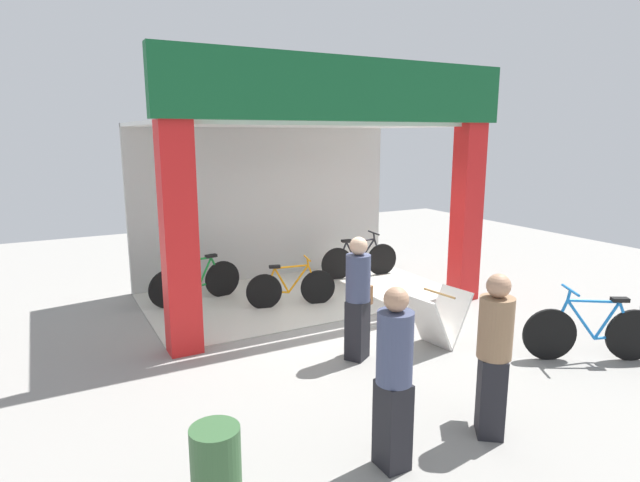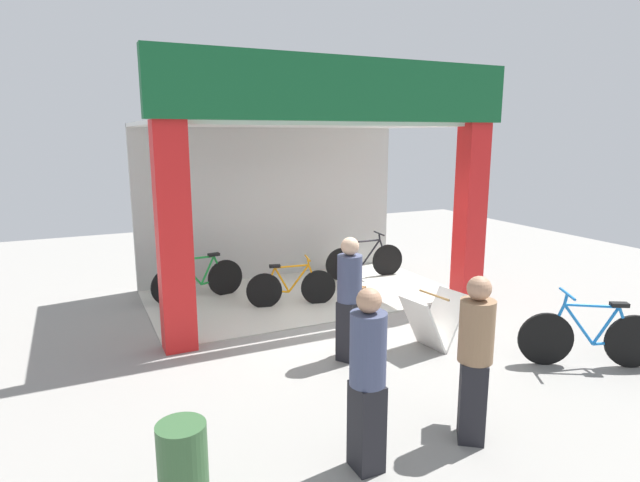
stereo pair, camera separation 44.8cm
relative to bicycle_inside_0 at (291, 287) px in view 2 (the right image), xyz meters
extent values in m
plane|color=gray|center=(0.41, -1.02, -0.34)|extent=(18.79, 18.79, 0.00)
cube|color=beige|center=(0.41, 0.49, -0.33)|extent=(5.39, 3.03, 0.02)
cube|color=#B7B7B2|center=(0.41, 2.00, 1.20)|extent=(5.39, 0.12, 3.07)
cube|color=red|center=(-2.07, -1.02, 1.20)|extent=(0.43, 0.36, 3.07)
cube|color=red|center=(2.90, -1.02, 1.20)|extent=(0.43, 0.36, 3.07)
cube|color=#14592D|center=(0.41, -1.17, 3.17)|extent=(5.59, 0.20, 0.89)
cube|color=silver|center=(0.41, 0.49, 2.70)|extent=(5.39, 3.03, 0.06)
cylinder|color=black|center=(-0.45, 0.10, -0.04)|extent=(0.60, 0.17, 0.60)
cylinder|color=black|center=(0.46, -0.10, -0.04)|extent=(0.60, 0.17, 0.60)
cylinder|color=orange|center=(-0.24, 0.05, -0.06)|extent=(0.40, 0.12, 0.08)
cylinder|color=orange|center=(-0.15, 0.03, 0.14)|extent=(0.26, 0.09, 0.45)
cylinder|color=orange|center=(0.13, -0.03, 0.15)|extent=(0.37, 0.11, 0.47)
cylinder|color=orange|center=(0.01, 0.00, 0.36)|extent=(0.57, 0.16, 0.05)
cylinder|color=orange|center=(-0.35, 0.08, 0.16)|extent=(0.20, 0.08, 0.40)
cylinder|color=orange|center=(0.37, -0.08, 0.17)|extent=(0.18, 0.07, 0.42)
cylinder|color=orange|center=(0.29, -0.07, 0.43)|extent=(0.06, 0.04, 0.13)
cylinder|color=orange|center=(0.28, -0.06, 0.49)|extent=(0.12, 0.42, 0.03)
cube|color=black|center=(-0.27, 0.06, 0.38)|extent=(0.20, 0.13, 0.05)
cylinder|color=black|center=(1.52, 1.08, -0.01)|extent=(0.66, 0.11, 0.66)
cylinder|color=black|center=(2.54, 0.97, -0.01)|extent=(0.66, 0.11, 0.66)
cylinder|color=black|center=(1.76, 1.05, -0.03)|extent=(0.44, 0.08, 0.09)
cylinder|color=black|center=(1.85, 1.04, 0.18)|extent=(0.29, 0.07, 0.50)
cylinder|color=black|center=(2.17, 1.01, 0.19)|extent=(0.41, 0.08, 0.52)
cylinder|color=black|center=(2.04, 1.02, 0.43)|extent=(0.63, 0.10, 0.05)
cylinder|color=black|center=(1.63, 1.07, 0.21)|extent=(0.22, 0.06, 0.44)
cylinder|color=black|center=(2.44, 0.98, 0.22)|extent=(0.20, 0.06, 0.46)
cylinder|color=black|center=(2.34, 0.99, 0.50)|extent=(0.06, 0.04, 0.14)
cylinder|color=black|center=(2.33, 0.99, 0.57)|extent=(0.08, 0.46, 0.03)
cube|color=black|center=(1.73, 1.06, 0.45)|extent=(0.21, 0.12, 0.05)
cylinder|color=black|center=(-0.85, 1.09, -0.01)|extent=(0.66, 0.15, 0.66)
cylinder|color=black|center=(-1.85, 0.92, -0.01)|extent=(0.66, 0.15, 0.66)
cylinder|color=#198C33|center=(-1.09, 1.05, -0.03)|extent=(0.44, 0.11, 0.09)
cylinder|color=#198C33|center=(-1.18, 1.03, 0.18)|extent=(0.29, 0.08, 0.49)
cylinder|color=#198C33|center=(-1.49, 0.98, 0.19)|extent=(0.40, 0.10, 0.52)
cylinder|color=#198C33|center=(-1.36, 1.00, 0.43)|extent=(0.63, 0.14, 0.05)
cylinder|color=#198C33|center=(-0.96, 1.07, 0.21)|extent=(0.22, 0.07, 0.44)
cylinder|color=#198C33|center=(-1.75, 0.94, 0.21)|extent=(0.20, 0.07, 0.46)
cylinder|color=#198C33|center=(-1.66, 0.96, 0.50)|extent=(0.06, 0.04, 0.14)
cylinder|color=#198C33|center=(-1.65, 0.96, 0.57)|extent=(0.11, 0.46, 0.03)
cube|color=black|center=(-1.05, 1.05, 0.45)|extent=(0.21, 0.13, 0.05)
cylinder|color=black|center=(2.96, -4.05, 0.01)|extent=(0.62, 0.38, 0.69)
cylinder|color=black|center=(2.04, -3.52, 0.01)|extent=(0.62, 0.38, 0.69)
cylinder|color=blue|center=(2.74, -3.92, -0.02)|extent=(0.42, 0.26, 0.09)
cylinder|color=blue|center=(2.66, -3.88, 0.20)|extent=(0.28, 0.18, 0.52)
cylinder|color=blue|center=(2.38, -3.71, 0.21)|extent=(0.38, 0.24, 0.54)
cylinder|color=blue|center=(2.49, -3.78, 0.46)|extent=(0.59, 0.36, 0.05)
cylinder|color=blue|center=(2.86, -3.99, 0.23)|extent=(0.21, 0.14, 0.46)
cylinder|color=blue|center=(2.13, -3.57, 0.24)|extent=(0.20, 0.13, 0.48)
cylinder|color=blue|center=(2.22, -3.62, 0.54)|extent=(0.07, 0.06, 0.14)
cylinder|color=blue|center=(2.22, -3.63, 0.61)|extent=(0.27, 0.43, 0.03)
cube|color=black|center=(2.78, -3.94, 0.48)|extent=(0.23, 0.19, 0.05)
cube|color=silver|center=(0.89, -2.50, 0.04)|extent=(0.48, 0.60, 0.77)
cube|color=silver|center=(1.27, -2.45, 0.04)|extent=(0.48, 0.60, 0.77)
cylinder|color=olive|center=(1.08, -2.47, 0.42)|extent=(0.10, 0.55, 0.03)
cube|color=black|center=(-0.13, -2.31, 0.06)|extent=(0.37, 0.36, 0.79)
cylinder|color=#3F4766|center=(-0.13, -2.31, 0.75)|extent=(0.44, 0.44, 0.60)
sphere|color=#D8AD8C|center=(-0.13, -2.31, 1.17)|extent=(0.23, 0.23, 0.23)
cube|color=brown|center=(0.10, -2.16, 0.44)|extent=(0.22, 0.20, 0.25)
cube|color=black|center=(0.05, -4.43, 0.07)|extent=(0.37, 0.38, 0.81)
cylinder|color=#8C6B4C|center=(0.05, -4.43, 0.77)|extent=(0.46, 0.46, 0.59)
sphere|color=tan|center=(0.05, -4.43, 1.18)|extent=(0.23, 0.23, 0.23)
cube|color=black|center=(0.25, -4.18, 0.50)|extent=(0.30, 0.32, 0.32)
cube|color=black|center=(-1.09, -4.40, 0.06)|extent=(0.24, 0.28, 0.80)
cylinder|color=#3F4766|center=(-1.09, -4.40, 0.78)|extent=(0.31, 0.31, 0.64)
sphere|color=tan|center=(-1.09, -4.40, 1.21)|extent=(0.21, 0.21, 0.21)
cylinder|color=#335933|center=(-2.64, -4.31, 0.04)|extent=(0.38, 0.38, 0.76)
camera|label=1|loc=(-3.62, -7.78, 2.56)|focal=29.58mm
camera|label=2|loc=(-3.22, -7.98, 2.56)|focal=29.58mm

